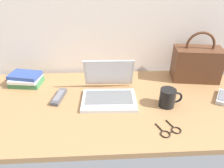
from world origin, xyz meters
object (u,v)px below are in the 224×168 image
object	(u,v)px
remote_control_near	(222,97)
remote_control_far	(59,97)
eyeglasses	(171,132)
handbag	(196,63)
book_stack	(26,79)
coffee_mug	(168,98)
laptop	(109,90)

from	to	relation	value
remote_control_near	remote_control_far	distance (m)	0.96
eyeglasses	handbag	size ratio (longest dim) A/B	0.39
eyeglasses	book_stack	bearing A→B (deg)	148.78
remote_control_near	handbag	bearing A→B (deg)	105.61
remote_control_far	coffee_mug	bearing A→B (deg)	-9.34
laptop	remote_control_far	bearing A→B (deg)	-179.31
coffee_mug	book_stack	distance (m)	0.90
coffee_mug	remote_control_near	world-z (taller)	coffee_mug
laptop	book_stack	size ratio (longest dim) A/B	1.50
book_stack	eyeglasses	bearing A→B (deg)	-31.22
remote_control_near	eyeglasses	distance (m)	0.46
eyeglasses	handbag	world-z (taller)	handbag
remote_control_far	eyeglasses	size ratio (longest dim) A/B	1.28
handbag	laptop	bearing A→B (deg)	-161.84
coffee_mug	remote_control_near	xyz separation A→B (m)	(0.34, 0.05, -0.04)
eyeglasses	remote_control_near	bearing A→B (deg)	34.29
laptop	eyeglasses	world-z (taller)	laptop
coffee_mug	eyeglasses	distance (m)	0.22
laptop	remote_control_near	xyz separation A→B (m)	(0.66, -0.06, -0.03)
book_stack	laptop	bearing A→B (deg)	-18.18
remote_control_far	book_stack	bearing A→B (deg)	143.22
remote_control_near	book_stack	size ratio (longest dim) A/B	0.75
remote_control_far	handbag	world-z (taller)	handbag
laptop	remote_control_far	size ratio (longest dim) A/B	1.91
coffee_mug	book_stack	xyz separation A→B (m)	(-0.86, 0.28, -0.01)
remote_control_near	remote_control_far	world-z (taller)	same
remote_control_near	handbag	size ratio (longest dim) A/B	0.48
laptop	eyeglasses	size ratio (longest dim) A/B	2.44
laptop	remote_control_near	size ratio (longest dim) A/B	2.00
laptop	book_stack	bearing A→B (deg)	161.82
eyeglasses	laptop	bearing A→B (deg)	131.26
handbag	book_stack	world-z (taller)	handbag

